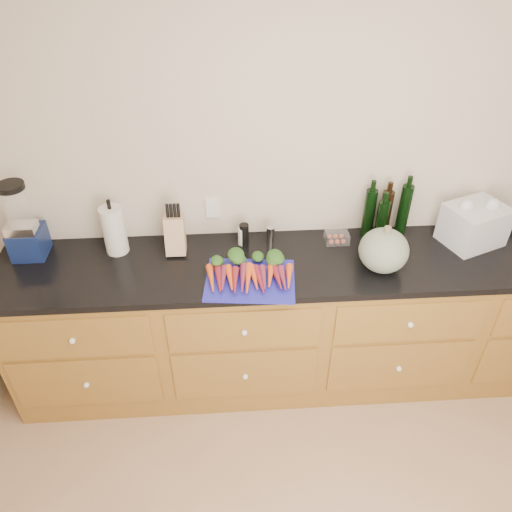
{
  "coord_description": "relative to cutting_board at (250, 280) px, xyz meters",
  "views": [
    {
      "loc": [
        -0.51,
        -0.88,
        2.65
      ],
      "look_at": [
        -0.37,
        1.2,
        1.06
      ],
      "focal_mm": 35.0,
      "sensor_mm": 36.0,
      "label": 1
    }
  ],
  "objects": [
    {
      "name": "blender_appliance",
      "position": [
        -1.22,
        0.32,
        0.19
      ],
      "size": [
        0.18,
        0.18,
        0.45
      ],
      "color": "#101D4B",
      "rests_on": "countertop"
    },
    {
      "name": "squash",
      "position": [
        0.72,
        0.06,
        0.11
      ],
      "size": [
        0.27,
        0.27,
        0.24
      ],
      "primitive_type": "ellipsoid",
      "color": "slate",
      "rests_on": "countertop"
    },
    {
      "name": "tomato_box",
      "position": [
        0.53,
        0.33,
        0.02
      ],
      "size": [
        0.13,
        0.11,
        0.06
      ],
      "primitive_type": "cube",
      "color": "white",
      "rests_on": "countertop"
    },
    {
      "name": "canister_chrome",
      "position": [
        0.14,
        0.34,
        0.05
      ],
      "size": [
        0.05,
        0.05,
        0.11
      ],
      "primitive_type": "cylinder",
      "color": "silver",
      "rests_on": "countertop"
    },
    {
      "name": "grinder_salt",
      "position": [
        -0.03,
        0.34,
        0.05
      ],
      "size": [
        0.05,
        0.05,
        0.11
      ],
      "primitive_type": "cylinder",
      "color": "silver",
      "rests_on": "countertop"
    },
    {
      "name": "bottles",
      "position": [
        0.81,
        0.37,
        0.14
      ],
      "size": [
        0.27,
        0.14,
        0.33
      ],
      "color": "black",
      "rests_on": "countertop"
    },
    {
      "name": "carrots",
      "position": [
        -0.0,
        0.03,
        0.03
      ],
      "size": [
        0.45,
        0.31,
        0.06
      ],
      "color": "#F0531C",
      "rests_on": "cutting_board"
    },
    {
      "name": "grinder_pepper",
      "position": [
        -0.02,
        0.34,
        0.06
      ],
      "size": [
        0.05,
        0.05,
        0.13
      ],
      "primitive_type": "cylinder",
      "color": "black",
      "rests_on": "countertop"
    },
    {
      "name": "wall_back",
      "position": [
        0.41,
        0.48,
        0.35
      ],
      "size": [
        4.1,
        0.05,
        2.6
      ],
      "primitive_type": "cube",
      "color": "beige",
      "rests_on": "ground"
    },
    {
      "name": "cutting_board",
      "position": [
        0.0,
        0.0,
        0.0
      ],
      "size": [
        0.5,
        0.4,
        0.01
      ],
      "primitive_type": "cube",
      "rotation": [
        0.0,
        0.0,
        -0.1
      ],
      "color": "#2120AA",
      "rests_on": "countertop"
    },
    {
      "name": "paper_towel",
      "position": [
        -0.74,
        0.32,
        0.14
      ],
      "size": [
        0.13,
        0.13,
        0.28
      ],
      "primitive_type": "cylinder",
      "color": "silver",
      "rests_on": "countertop"
    },
    {
      "name": "knife_block",
      "position": [
        -0.4,
        0.3,
        0.1
      ],
      "size": [
        0.11,
        0.11,
        0.22
      ],
      "primitive_type": "cube",
      "color": "tan",
      "rests_on": "countertop"
    },
    {
      "name": "countertop",
      "position": [
        0.41,
        0.16,
        -0.03
      ],
      "size": [
        3.64,
        0.62,
        0.04
      ],
      "primitive_type": "cube",
      "color": "black",
      "rests_on": "cabinets"
    },
    {
      "name": "grocery_bag",
      "position": [
        1.31,
        0.28,
        0.11
      ],
      "size": [
        0.39,
        0.35,
        0.23
      ],
      "primitive_type": null,
      "rotation": [
        0.0,
        0.0,
        0.38
      ],
      "color": "white",
      "rests_on": "countertop"
    },
    {
      "name": "cabinets",
      "position": [
        0.41,
        0.16,
        -0.5
      ],
      "size": [
        3.6,
        0.64,
        0.9
      ],
      "color": "brown",
      "rests_on": "ground"
    }
  ]
}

